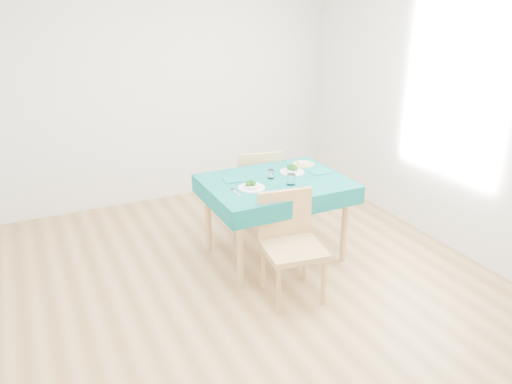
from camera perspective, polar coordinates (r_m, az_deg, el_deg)
name	(u,v)px	position (r m, az deg, el deg)	size (l,w,h in m)	color
room_shell	(256,131)	(3.78, 0.00, 7.02)	(4.02, 4.52, 2.73)	olive
table	(275,219)	(4.59, 2.18, -3.09)	(1.24, 0.95, 0.76)	#085C5B
chair_near	(294,233)	(3.92, 4.34, -4.67)	(0.46, 0.50, 1.14)	tan
chair_far	(254,174)	(5.17, -0.18, 2.04)	(0.45, 0.49, 1.12)	tan
bowl_near	(252,185)	(4.24, -0.51, 0.84)	(0.23, 0.23, 0.07)	white
bowl_far	(292,169)	(4.64, 4.17, 2.63)	(0.23, 0.23, 0.07)	white
fork_near	(236,192)	(4.17, -2.29, -0.05)	(0.03, 0.19, 0.00)	silver
knife_near	(260,186)	(4.31, 0.40, 0.69)	(0.02, 0.20, 0.00)	silver
fork_far	(270,173)	(4.62, 1.62, 2.17)	(0.03, 0.19, 0.00)	silver
knife_far	(325,172)	(4.70, 7.85, 2.32)	(0.02, 0.22, 0.00)	silver
napkin_near	(235,180)	(4.44, -2.42, 1.39)	(0.20, 0.14, 0.01)	#0C6664
napkin_far	(321,172)	(4.68, 7.44, 2.31)	(0.20, 0.14, 0.01)	#0C6664
tumbler_center	(271,174)	(4.48, 1.68, 2.05)	(0.06, 0.06, 0.08)	white
tumbler_side	(291,179)	(4.34, 4.05, 1.44)	(0.07, 0.07, 0.10)	white
side_plate	(303,164)	(4.87, 5.44, 3.19)	(0.21, 0.21, 0.01)	#B9C45F
bread_slice	(303,163)	(4.87, 5.45, 3.34)	(0.11, 0.11, 0.02)	beige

